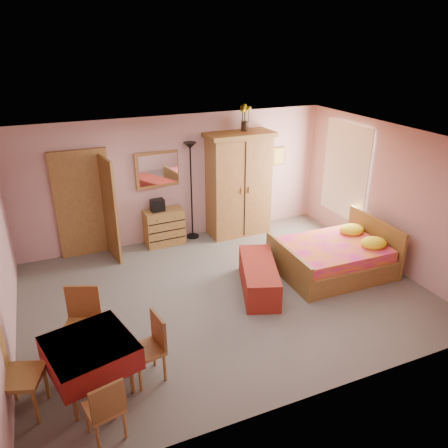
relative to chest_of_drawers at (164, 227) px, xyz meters
name	(u,v)px	position (x,y,z in m)	size (l,w,h in m)	color
floor	(226,294)	(0.39, -2.28, -0.38)	(6.50, 6.50, 0.00)	slate
ceiling	(226,141)	(0.39, -2.28, 2.22)	(6.50, 6.50, 0.00)	brown
wall_back	(178,179)	(0.39, 0.22, 0.92)	(6.50, 0.10, 2.60)	tan
wall_front	(317,307)	(0.39, -4.78, 0.92)	(6.50, 0.10, 2.60)	tan
wall_right	(388,196)	(3.64, -2.28, 0.92)	(0.10, 5.00, 2.60)	tan
doorway	(84,205)	(-1.51, 0.19, 0.65)	(1.06, 0.12, 2.15)	#9E6B35
window	(346,171)	(3.60, -1.08, 1.07)	(0.08, 1.40, 1.95)	white
picture_back	(279,156)	(2.74, 0.19, 1.17)	(0.30, 0.04, 0.40)	#D8BF59
chest_of_drawers	(164,227)	(0.00, 0.00, 0.00)	(0.80, 0.40, 0.75)	olive
wall_mirror	(158,169)	(0.00, 0.21, 1.17)	(0.94, 0.05, 0.74)	white
stereo	(157,205)	(-0.11, 0.00, 0.50)	(0.27, 0.19, 0.25)	black
floor_lamp	(191,192)	(0.64, 0.09, 0.66)	(0.26, 0.26, 2.07)	black
wardrobe	(238,184)	(1.64, -0.06, 0.73)	(1.41, 0.73, 2.22)	#9D6735
sunflower_vase	(245,118)	(1.80, 0.01, 2.11)	(0.21, 0.21, 0.54)	yellow
bed	(333,249)	(2.49, -2.33, 0.08)	(1.95, 1.54, 0.90)	#E11691
bench	(259,277)	(0.97, -2.37, -0.13)	(0.55, 1.48, 0.49)	maroon
dining_table	(92,366)	(-1.94, -3.62, -0.03)	(0.95, 0.95, 0.70)	maroon
chair_south	(104,406)	(-1.91, -4.37, 0.03)	(0.37, 0.37, 0.82)	#AB6E3A
chair_north	(81,326)	(-1.97, -2.97, 0.12)	(0.45, 0.45, 0.99)	#A97339
chair_west	(20,376)	(-2.71, -3.67, 0.14)	(0.47, 0.47, 1.03)	olive
chair_east	(146,350)	(-1.29, -3.69, 0.07)	(0.40, 0.40, 0.88)	olive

